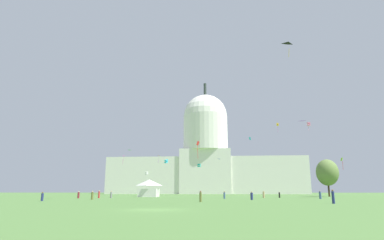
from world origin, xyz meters
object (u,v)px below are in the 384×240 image
(person_olive_aisle_center, at_px, (201,197))
(person_denim_mid_center, at_px, (224,195))
(kite_green_mid, at_px, (130,151))
(kite_cyan_low, at_px, (166,161))
(kite_violet_low, at_px, (303,122))
(capitol_building, at_px, (206,157))
(person_red_front_left, at_px, (99,195))
(kite_lime_low, at_px, (342,161))
(tree_east_far, at_px, (327,172))
(event_tent, at_px, (149,188))
(person_grey_edge_east, at_px, (111,195))
(kite_gold_high, at_px, (278,125))
(kite_black_mid, at_px, (289,44))
(kite_red_low, at_px, (198,145))
(kite_orange_mid, at_px, (159,157))
(person_maroon_mid_right, at_px, (78,195))
(person_navy_near_tree_east, at_px, (252,196))
(person_navy_lawn_far_left, at_px, (42,197))
(person_navy_back_right, at_px, (333,197))
(kite_pink_mid, at_px, (309,124))
(person_black_front_center, at_px, (279,195))
(kite_blue_low, at_px, (218,160))
(person_denim_edge_west, at_px, (320,195))
(kite_cyan_mid, at_px, (250,138))
(person_tan_front_right, at_px, (264,195))
(kite_turquoise_low, at_px, (199,165))

(person_olive_aisle_center, height_order, person_denim_mid_center, person_olive_aisle_center)
(kite_green_mid, bearing_deg, kite_cyan_low, -95.91)
(kite_violet_low, height_order, kite_cyan_low, kite_violet_low)
(capitol_building, distance_m, person_red_front_left, 127.52)
(person_olive_aisle_center, xyz_separation_m, kite_lime_low, (34.77, 38.36, 8.60))
(tree_east_far, height_order, person_red_front_left, tree_east_far)
(event_tent, bearing_deg, person_grey_edge_east, -106.48)
(person_red_front_left, distance_m, kite_gold_high, 114.67)
(kite_black_mid, bearing_deg, person_denim_mid_center, 118.74)
(kite_red_low, distance_m, kite_orange_mid, 89.05)
(person_maroon_mid_right, relative_size, kite_orange_mid, 0.47)
(person_olive_aisle_center, relative_size, person_denim_mid_center, 1.04)
(person_navy_near_tree_east, bearing_deg, person_olive_aisle_center, 1.86)
(person_maroon_mid_right, xyz_separation_m, kite_green_mid, (-11.47, 79.98, 20.08))
(person_navy_lawn_far_left, bearing_deg, person_red_front_left, 98.70)
(person_navy_back_right, distance_m, kite_pink_mid, 51.86)
(person_black_front_center, height_order, kite_black_mid, kite_black_mid)
(person_navy_near_tree_east, bearing_deg, person_black_front_center, -165.95)
(person_navy_lawn_far_left, distance_m, person_maroon_mid_right, 20.56)
(person_denim_mid_center, bearing_deg, kite_cyan_low, 106.83)
(kite_green_mid, bearing_deg, kite_lime_low, -71.80)
(kite_blue_low, bearing_deg, kite_lime_low, 51.94)
(person_red_front_left, relative_size, kite_pink_mid, 0.72)
(kite_red_low, height_order, kite_violet_low, kite_violet_low)
(kite_green_mid, bearing_deg, person_navy_lawn_far_left, -113.04)
(person_black_front_center, distance_m, kite_violet_low, 19.26)
(person_denim_edge_west, xyz_separation_m, kite_cyan_mid, (-9.54, 47.54, 19.77))
(capitol_building, bearing_deg, kite_gold_high, -39.36)
(kite_gold_high, bearing_deg, person_red_front_left, -114.01)
(person_red_front_left, height_order, kite_lime_low, kite_lime_low)
(kite_cyan_low, bearing_deg, person_tan_front_right, 10.83)
(kite_red_low, distance_m, kite_blue_low, 30.98)
(person_maroon_mid_right, bearing_deg, person_red_front_left, -174.67)
(person_navy_lawn_far_left, height_order, person_denim_edge_west, person_denim_edge_west)
(event_tent, bearing_deg, kite_black_mid, -44.27)
(person_black_front_center, distance_m, kite_cyan_mid, 41.10)
(tree_east_far, height_order, kite_violet_low, kite_violet_low)
(kite_turquoise_low, xyz_separation_m, kite_pink_mid, (31.83, -15.75, 10.06))
(kite_lime_low, bearing_deg, kite_cyan_mid, 59.88)
(kite_turquoise_low, bearing_deg, person_maroon_mid_right, 69.35)
(event_tent, bearing_deg, person_olive_aisle_center, -66.30)
(person_denim_edge_west, bearing_deg, kite_black_mid, -11.91)
(kite_cyan_mid, relative_size, kite_lime_low, 0.39)
(person_navy_lawn_far_left, bearing_deg, person_olive_aisle_center, 4.14)
(person_black_front_center, height_order, kite_violet_low, kite_violet_low)
(kite_turquoise_low, height_order, kite_gold_high, kite_gold_high)
(person_navy_back_right, bearing_deg, kite_green_mid, -91.12)
(person_red_front_left, relative_size, kite_orange_mid, 0.53)
(person_red_front_left, bearing_deg, kite_lime_low, -23.97)
(person_maroon_mid_right, xyz_separation_m, kite_red_low, (26.50, 7.57, 12.05))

